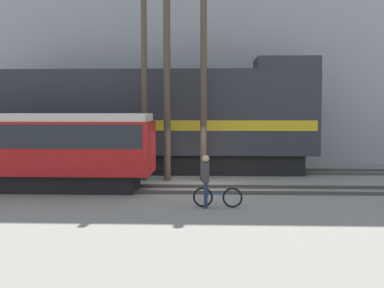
{
  "coord_description": "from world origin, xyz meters",
  "views": [
    {
      "loc": [
        0.49,
        -20.09,
        3.27
      ],
      "look_at": [
        -0.32,
        -0.19,
        1.8
      ],
      "focal_mm": 45.0,
      "sensor_mm": 36.0,
      "label": 1
    }
  ],
  "objects_px": {
    "bicycle": "(218,197)",
    "freight_locomotive": "(153,120)",
    "person": "(206,176)",
    "utility_pole_center": "(167,91)",
    "streetcar": "(25,146)",
    "utility_pole_right": "(203,81)",
    "utility_pole_left": "(144,80)"
  },
  "relations": [
    {
      "from": "bicycle",
      "to": "freight_locomotive",
      "type": "bearing_deg",
      "value": 110.3
    },
    {
      "from": "bicycle",
      "to": "person",
      "type": "height_order",
      "value": "person"
    },
    {
      "from": "utility_pole_center",
      "to": "person",
      "type": "bearing_deg",
      "value": -73.22
    },
    {
      "from": "streetcar",
      "to": "utility_pole_right",
      "type": "xyz_separation_m",
      "value": [
        7.09,
        2.79,
        2.76
      ]
    },
    {
      "from": "bicycle",
      "to": "utility_pole_left",
      "type": "bearing_deg",
      "value": 118.75
    },
    {
      "from": "freight_locomotive",
      "to": "utility_pole_center",
      "type": "height_order",
      "value": "utility_pole_center"
    },
    {
      "from": "bicycle",
      "to": "streetcar",
      "type": "bearing_deg",
      "value": 157.72
    },
    {
      "from": "freight_locomotive",
      "to": "streetcar",
      "type": "relative_size",
      "value": 1.63
    },
    {
      "from": "bicycle",
      "to": "utility_pole_left",
      "type": "relative_size",
      "value": 0.18
    },
    {
      "from": "bicycle",
      "to": "utility_pole_left",
      "type": "distance_m",
      "value": 7.96
    },
    {
      "from": "freight_locomotive",
      "to": "utility_pole_left",
      "type": "height_order",
      "value": "utility_pole_left"
    },
    {
      "from": "streetcar",
      "to": "bicycle",
      "type": "xyz_separation_m",
      "value": [
        7.67,
        -3.14,
        -1.42
      ]
    },
    {
      "from": "person",
      "to": "utility_pole_right",
      "type": "xyz_separation_m",
      "value": [
        -0.18,
        6.05,
        3.44
      ]
    },
    {
      "from": "utility_pole_center",
      "to": "utility_pole_right",
      "type": "xyz_separation_m",
      "value": [
        1.64,
        0.0,
        0.47
      ]
    },
    {
      "from": "bicycle",
      "to": "utility_pole_center",
      "type": "distance_m",
      "value": 7.33
    },
    {
      "from": "utility_pole_left",
      "to": "utility_pole_center",
      "type": "height_order",
      "value": "utility_pole_left"
    },
    {
      "from": "bicycle",
      "to": "utility_pole_left",
      "type": "height_order",
      "value": "utility_pole_left"
    },
    {
      "from": "freight_locomotive",
      "to": "utility_pole_right",
      "type": "xyz_separation_m",
      "value": [
        2.64,
        -2.79,
        1.8
      ]
    },
    {
      "from": "streetcar",
      "to": "bicycle",
      "type": "distance_m",
      "value": 8.41
    },
    {
      "from": "streetcar",
      "to": "utility_pole_right",
      "type": "relative_size",
      "value": 1.13
    },
    {
      "from": "person",
      "to": "utility_pole_center",
      "type": "relative_size",
      "value": 0.22
    },
    {
      "from": "freight_locomotive",
      "to": "person",
      "type": "xyz_separation_m",
      "value": [
        2.83,
        -8.84,
        -1.64
      ]
    },
    {
      "from": "streetcar",
      "to": "utility_pole_center",
      "type": "relative_size",
      "value": 1.26
    },
    {
      "from": "utility_pole_center",
      "to": "utility_pole_left",
      "type": "bearing_deg",
      "value": 180.0
    },
    {
      "from": "freight_locomotive",
      "to": "utility_pole_left",
      "type": "distance_m",
      "value": 3.33
    },
    {
      "from": "utility_pole_right",
      "to": "streetcar",
      "type": "bearing_deg",
      "value": -158.55
    },
    {
      "from": "streetcar",
      "to": "utility_pole_left",
      "type": "distance_m",
      "value": 5.91
    },
    {
      "from": "bicycle",
      "to": "utility_pole_right",
      "type": "relative_size",
      "value": 0.18
    },
    {
      "from": "freight_locomotive",
      "to": "person",
      "type": "distance_m",
      "value": 9.42
    },
    {
      "from": "utility_pole_left",
      "to": "bicycle",
      "type": "bearing_deg",
      "value": -61.25
    },
    {
      "from": "freight_locomotive",
      "to": "person",
      "type": "height_order",
      "value": "freight_locomotive"
    },
    {
      "from": "streetcar",
      "to": "freight_locomotive",
      "type": "bearing_deg",
      "value": 51.42
    }
  ]
}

